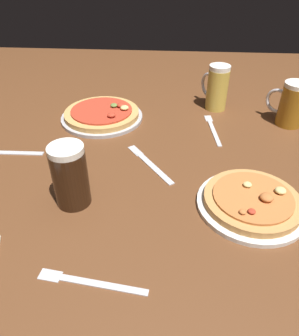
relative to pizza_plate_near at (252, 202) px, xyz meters
name	(u,v)px	position (x,y,z in m)	size (l,w,h in m)	color
ground_plane	(150,178)	(-0.26, 0.12, -0.03)	(2.40, 2.40, 0.03)	brown
pizza_plate_near	(252,202)	(0.00, 0.00, 0.00)	(0.27, 0.27, 0.05)	silver
pizza_plate_far	(102,115)	(-0.46, 0.44, 0.00)	(0.30, 0.30, 0.05)	#B2B2B7
beer_mug_dark	(70,175)	(-0.44, -0.01, 0.06)	(0.09, 0.14, 0.16)	black
beer_mug_amber	(217,88)	(-0.04, 0.57, 0.07)	(0.10, 0.13, 0.17)	gold
beer_mug_pale	(292,104)	(0.21, 0.45, 0.06)	(0.12, 0.12, 0.15)	#9E6619
fork_left	(89,282)	(-0.35, -0.24, -0.01)	(0.22, 0.05, 0.01)	silver
knife_right	(6,152)	(-0.71, 0.19, -0.01)	(0.23, 0.03, 0.01)	silver
fork_spare	(213,129)	(-0.06, 0.39, -0.01)	(0.04, 0.22, 0.01)	silver
knife_spare	(149,163)	(-0.26, 0.17, -0.01)	(0.15, 0.20, 0.01)	silver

